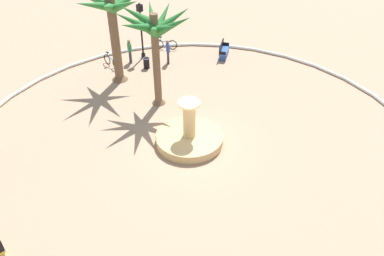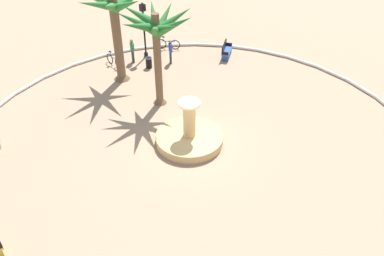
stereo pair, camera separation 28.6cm
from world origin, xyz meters
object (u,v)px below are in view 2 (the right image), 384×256
(trash_bin, at_px, (149,62))
(person_cyclist_helmet, at_px, (170,50))
(lamppost, at_px, (144,26))
(person_cyclist_photo, at_px, (132,49))
(palm_tree_near_fountain, at_px, (114,15))
(palm_tree_by_curb, at_px, (156,31))
(bench_southeast, at_px, (226,52))
(bicycle_by_lamppost, at_px, (168,44))
(bicycle_red_frame, at_px, (114,61))
(fountain, at_px, (189,137))

(trash_bin, height_order, person_cyclist_helmet, person_cyclist_helmet)
(lamppost, xyz_separation_m, person_cyclist_photo, (1.11, 0.00, -1.33))
(palm_tree_near_fountain, distance_m, lamppost, 3.85)
(lamppost, bearing_deg, trash_bin, 58.19)
(palm_tree_near_fountain, xyz_separation_m, palm_tree_by_curb, (0.05, 3.80, 0.20))
(trash_bin, bearing_deg, person_cyclist_photo, -79.42)
(bench_southeast, distance_m, person_cyclist_helmet, 3.99)
(bench_southeast, xyz_separation_m, person_cyclist_photo, (5.13, -3.88, 0.58))
(bench_southeast, xyz_separation_m, bicycle_by_lamppost, (2.07, -3.76, 0.04))
(lamppost, height_order, person_cyclist_helmet, lamppost)
(person_cyclist_photo, bearing_deg, bench_southeast, 142.90)
(bench_southeast, distance_m, bicycle_red_frame, 7.71)
(trash_bin, bearing_deg, bicycle_by_lamppost, -156.01)
(trash_bin, height_order, person_cyclist_photo, person_cyclist_photo)
(palm_tree_near_fountain, distance_m, person_cyclist_helmet, 4.92)
(trash_bin, bearing_deg, person_cyclist_helmet, 160.58)
(palm_tree_by_curb, xyz_separation_m, person_cyclist_photo, (-2.00, -5.15, -3.44))
(person_cyclist_photo, bearing_deg, bicycle_by_lamppost, 177.69)
(fountain, height_order, person_cyclist_photo, fountain)
(person_cyclist_helmet, distance_m, person_cyclist_photo, 2.56)
(palm_tree_by_curb, distance_m, person_cyclist_helmet, 6.02)
(palm_tree_by_curb, bearing_deg, bench_southeast, -169.92)
(palm_tree_near_fountain, xyz_separation_m, lamppost, (-3.05, -1.36, -1.91))
(bench_southeast, bearing_deg, lamppost, -44.01)
(fountain, xyz_separation_m, bench_southeast, (-8.46, -5.10, 0.01))
(palm_tree_near_fountain, distance_m, bicycle_by_lamppost, 6.39)
(bench_southeast, xyz_separation_m, bicycle_red_frame, (6.39, -4.31, 0.04))
(bench_southeast, height_order, bicycle_red_frame, bench_southeast)
(fountain, height_order, trash_bin, fountain)
(trash_bin, bearing_deg, fountain, 64.77)
(palm_tree_by_curb, relative_size, bicycle_red_frame, 3.23)
(bench_southeast, relative_size, trash_bin, 2.22)
(fountain, xyz_separation_m, bicycle_by_lamppost, (-6.39, -8.85, 0.05))
(fountain, bearing_deg, bicycle_by_lamppost, -125.82)
(bicycle_by_lamppost, xyz_separation_m, person_cyclist_helmet, (1.34, 1.77, 0.55))
(bench_southeast, bearing_deg, bicycle_red_frame, -33.97)
(palm_tree_near_fountain, bearing_deg, fountain, 79.71)
(palm_tree_near_fountain, height_order, trash_bin, palm_tree_near_fountain)
(trash_bin, xyz_separation_m, bicycle_by_lamppost, (-2.81, -1.25, -0.00))
(palm_tree_near_fountain, relative_size, bench_southeast, 3.53)
(bench_southeast, bearing_deg, bicycle_by_lamppost, -61.17)
(bicycle_by_lamppost, bearing_deg, palm_tree_near_fountain, 13.78)
(trash_bin, bearing_deg, bicycle_red_frame, -49.86)
(palm_tree_near_fountain, xyz_separation_m, bench_southeast, (-7.07, 2.53, -3.82))
(fountain, relative_size, lamppost, 0.87)
(palm_tree_near_fountain, relative_size, person_cyclist_photo, 3.45)
(palm_tree_near_fountain, bearing_deg, palm_tree_by_curb, 89.19)
(palm_tree_by_curb, height_order, bench_southeast, palm_tree_by_curb)
(fountain, height_order, lamppost, lamppost)
(fountain, height_order, palm_tree_by_curb, palm_tree_by_curb)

